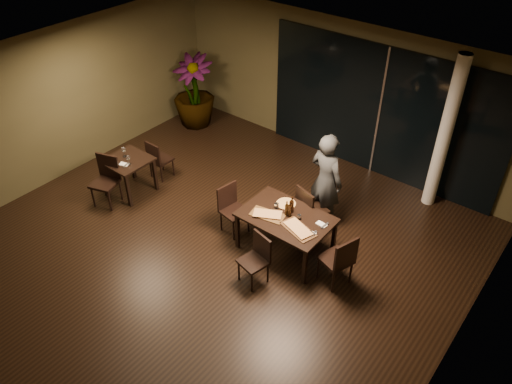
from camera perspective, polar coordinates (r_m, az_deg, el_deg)
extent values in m
plane|color=black|center=(8.76, -5.16, -6.60)|extent=(8.00, 8.00, 0.00)
cube|color=#433D24|center=(10.66, 9.51, 11.35)|extent=(8.00, 0.10, 3.00)
cube|color=#433D24|center=(10.68, -22.06, 9.15)|extent=(0.10, 8.00, 3.00)
cube|color=#433D24|center=(6.37, 22.59, -11.88)|extent=(0.10, 8.00, 3.00)
cube|color=white|center=(7.04, -6.52, 11.55)|extent=(8.00, 8.00, 0.04)
cube|color=black|center=(10.27, 14.01, 8.76)|extent=(5.00, 0.06, 2.70)
cylinder|color=white|center=(9.54, 20.77, 6.13)|extent=(0.24, 0.24, 3.00)
cube|color=black|center=(8.26, 3.46, -2.90)|extent=(1.50, 1.00, 0.04)
cube|color=black|center=(8.56, -2.13, -4.48)|extent=(0.06, 0.06, 0.71)
cube|color=black|center=(7.96, 5.58, -8.53)|extent=(0.06, 0.06, 0.71)
cube|color=black|center=(9.08, 1.44, -1.61)|extent=(0.06, 0.06, 0.71)
cube|color=black|center=(8.53, 8.88, -5.17)|extent=(0.06, 0.06, 0.71)
cube|color=black|center=(9.94, -14.48, 3.52)|extent=(0.80, 0.80, 0.04)
cube|color=black|center=(10.23, -16.82, 1.55)|extent=(0.06, 0.06, 0.71)
cube|color=black|center=(9.75, -14.39, 0.14)|extent=(0.06, 0.06, 0.71)
cube|color=black|center=(10.54, -13.95, 3.24)|extent=(0.06, 0.06, 0.71)
cube|color=black|center=(10.08, -11.46, 1.95)|extent=(0.06, 0.06, 0.71)
cube|color=black|center=(8.87, 6.48, -2.09)|extent=(0.56, 0.56, 0.05)
cylinder|color=black|center=(9.01, 8.03, -3.41)|extent=(0.04, 0.04, 0.46)
cylinder|color=black|center=(9.22, 6.51, -2.20)|extent=(0.04, 0.04, 0.46)
cylinder|color=black|center=(8.81, 6.23, -4.31)|extent=(0.04, 0.04, 0.46)
cylinder|color=black|center=(9.02, 4.72, -3.06)|extent=(0.04, 0.04, 0.46)
cube|color=black|center=(8.60, 5.55, -1.25)|extent=(0.45, 0.17, 0.51)
cube|color=black|center=(7.93, -0.32, -8.00)|extent=(0.48, 0.48, 0.05)
cylinder|color=black|center=(8.09, -1.98, -8.92)|extent=(0.03, 0.03, 0.41)
cylinder|color=black|center=(7.91, -0.48, -10.25)|extent=(0.03, 0.03, 0.41)
cylinder|color=black|center=(8.24, -0.15, -7.88)|extent=(0.03, 0.03, 0.41)
cylinder|color=black|center=(8.06, 1.36, -9.15)|extent=(0.03, 0.03, 0.41)
cube|color=black|center=(7.85, 0.72, -6.21)|extent=(0.40, 0.12, 0.46)
cube|color=black|center=(8.83, -2.48, -2.27)|extent=(0.49, 0.49, 0.05)
cylinder|color=black|center=(8.79, -2.59, -4.38)|extent=(0.03, 0.03, 0.43)
cylinder|color=black|center=(8.95, -0.88, -3.41)|extent=(0.03, 0.03, 0.43)
cylinder|color=black|center=(8.99, -4.01, -3.29)|extent=(0.03, 0.03, 0.43)
cylinder|color=black|center=(9.16, -2.31, -2.36)|extent=(0.03, 0.03, 0.43)
cube|color=black|center=(8.80, -3.33, -0.47)|extent=(0.11, 0.42, 0.48)
cube|color=black|center=(8.00, 9.10, -7.59)|extent=(0.57, 0.57, 0.05)
cylinder|color=black|center=(8.35, 9.09, -7.50)|extent=(0.04, 0.04, 0.46)
cylinder|color=black|center=(8.16, 7.11, -8.52)|extent=(0.04, 0.04, 0.46)
cylinder|color=black|center=(8.17, 10.77, -8.97)|extent=(0.04, 0.04, 0.46)
cylinder|color=black|center=(7.98, 8.79, -10.06)|extent=(0.04, 0.04, 0.46)
cube|color=black|center=(7.72, 10.26, -7.11)|extent=(0.18, 0.44, 0.51)
cube|color=black|center=(10.42, -10.81, 3.68)|extent=(0.41, 0.41, 0.05)
cylinder|color=black|center=(10.51, -9.43, 2.83)|extent=(0.03, 0.03, 0.41)
cylinder|color=black|center=(10.73, -10.63, 3.43)|extent=(0.03, 0.03, 0.41)
cylinder|color=black|center=(10.34, -10.75, 2.03)|extent=(0.03, 0.03, 0.41)
cylinder|color=black|center=(10.56, -11.94, 2.66)|extent=(0.03, 0.03, 0.41)
cube|color=black|center=(10.21, -11.71, 4.30)|extent=(0.40, 0.04, 0.46)
cube|color=black|center=(9.88, -16.91, 0.95)|extent=(0.58, 0.58, 0.05)
cylinder|color=black|center=(10.00, -18.14, -0.52)|extent=(0.04, 0.04, 0.47)
cylinder|color=black|center=(9.79, -16.37, -0.98)|extent=(0.04, 0.04, 0.47)
cylinder|color=black|center=(10.23, -16.96, 0.67)|extent=(0.04, 0.04, 0.47)
cylinder|color=black|center=(10.03, -15.21, 0.25)|extent=(0.04, 0.04, 0.47)
cube|color=black|center=(9.87, -16.51, 2.84)|extent=(0.45, 0.18, 0.52)
imported|color=#2A2C2E|center=(8.83, 7.99, 1.32)|extent=(0.68, 0.51, 1.84)
imported|color=#1C4918|center=(12.07, -7.13, 11.35)|extent=(1.10, 1.10, 1.72)
cube|color=#4C3318|center=(8.25, 1.32, -2.64)|extent=(0.61, 0.38, 0.01)
cube|color=#462B16|center=(8.00, 4.84, -4.29)|extent=(0.66, 0.46, 0.01)
cylinder|color=#A81B12|center=(8.49, 3.45, -1.36)|extent=(0.32, 0.32, 0.01)
cylinder|color=white|center=(8.38, 2.35, -1.58)|extent=(0.08, 0.08, 0.09)
cylinder|color=white|center=(8.19, 4.95, -2.85)|extent=(0.07, 0.07, 0.08)
cube|color=white|center=(7.96, 6.23, -4.66)|extent=(0.19, 0.11, 0.01)
cube|color=white|center=(8.13, 7.50, -3.68)|extent=(0.19, 0.12, 0.01)
cube|color=white|center=(9.79, -14.87, 3.08)|extent=(0.20, 0.16, 0.01)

